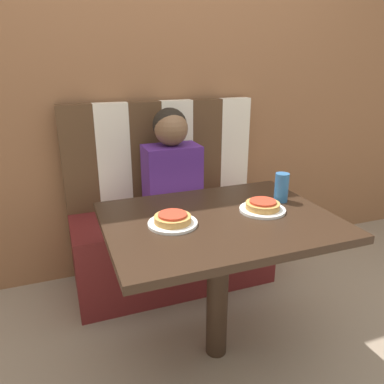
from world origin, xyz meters
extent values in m
plane|color=gray|center=(0.00, 0.00, 0.00)|extent=(12.00, 12.00, 0.00)
cube|color=brown|center=(0.00, 0.97, 1.30)|extent=(7.00, 0.05, 2.60)
cube|color=#5B1919|center=(0.00, 0.67, 0.24)|extent=(1.20, 0.49, 0.48)
cube|color=#4C331E|center=(-0.50, 0.88, 0.80)|extent=(0.20, 0.07, 0.64)
cube|color=beige|center=(-0.30, 0.88, 0.80)|extent=(0.20, 0.07, 0.64)
cube|color=#4C331E|center=(-0.10, 0.88, 0.80)|extent=(0.20, 0.07, 0.64)
cube|color=beige|center=(0.10, 0.88, 0.80)|extent=(0.20, 0.07, 0.64)
cube|color=#4C331E|center=(0.30, 0.88, 0.80)|extent=(0.20, 0.07, 0.64)
cube|color=beige|center=(0.50, 0.88, 0.80)|extent=(0.20, 0.07, 0.64)
cube|color=black|center=(0.00, 0.00, 0.70)|extent=(0.97, 0.74, 0.03)
cylinder|color=black|center=(0.00, 0.00, 0.34)|extent=(0.10, 0.10, 0.68)
cube|color=#4C237A|center=(0.00, 0.67, 0.68)|extent=(0.32, 0.20, 0.41)
sphere|color=brown|center=(0.00, 0.67, 0.99)|extent=(0.19, 0.19, 0.19)
sphere|color=black|center=(0.00, 0.69, 1.00)|extent=(0.20, 0.20, 0.20)
cylinder|color=white|center=(-0.21, 0.00, 0.72)|extent=(0.20, 0.20, 0.01)
cylinder|color=white|center=(0.21, 0.00, 0.72)|extent=(0.20, 0.20, 0.01)
cylinder|color=#C68E47|center=(-0.21, 0.00, 0.74)|extent=(0.15, 0.15, 0.03)
cylinder|color=#B73823|center=(-0.21, 0.00, 0.76)|extent=(0.12, 0.12, 0.01)
cylinder|color=#C68E47|center=(0.21, 0.00, 0.74)|extent=(0.15, 0.15, 0.03)
cylinder|color=#B73823|center=(0.21, 0.00, 0.76)|extent=(0.12, 0.12, 0.01)
cylinder|color=#2D669E|center=(0.36, 0.08, 0.78)|extent=(0.07, 0.07, 0.14)
camera|label=1|loc=(-0.63, -1.34, 1.36)|focal=35.00mm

